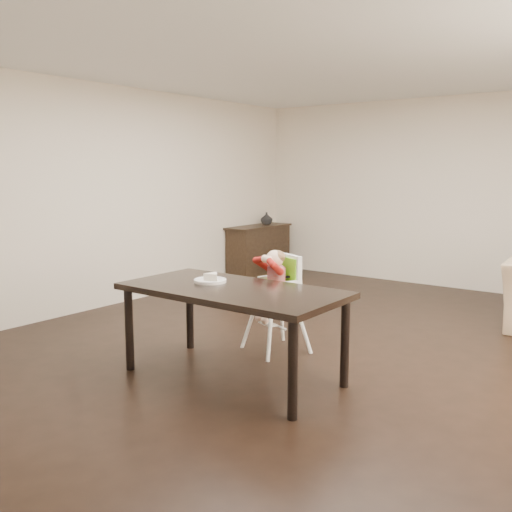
{
  "coord_description": "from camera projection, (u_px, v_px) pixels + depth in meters",
  "views": [
    {
      "loc": [
        2.63,
        -4.63,
        1.68
      ],
      "look_at": [
        -0.39,
        -0.58,
        0.91
      ],
      "focal_mm": 40.0,
      "sensor_mm": 36.0,
      "label": 1
    }
  ],
  "objects": [
    {
      "name": "plate",
      "position": [
        211.0,
        279.0,
        4.75
      ],
      "size": [
        0.32,
        0.32,
        0.08
      ],
      "rotation": [
        0.0,
        0.0,
        -0.18
      ],
      "color": "white",
      "rests_on": "dining_table"
    },
    {
      "name": "sideboard",
      "position": [
        259.0,
        250.0,
        9.2
      ],
      "size": [
        0.44,
        1.26,
        0.79
      ],
      "color": "black",
      "rests_on": "ground"
    },
    {
      "name": "high_chair",
      "position": [
        278.0,
        280.0,
        5.26
      ],
      "size": [
        0.52,
        0.52,
        0.95
      ],
      "rotation": [
        0.0,
        0.0,
        -0.4
      ],
      "color": "white",
      "rests_on": "ground"
    },
    {
      "name": "vase",
      "position": [
        267.0,
        219.0,
        9.3
      ],
      "size": [
        0.25,
        0.25,
        0.19
      ],
      "primitive_type": "imported",
      "rotation": [
        0.0,
        0.0,
        -0.34
      ],
      "color": "#99999E",
      "rests_on": "sideboard"
    },
    {
      "name": "ground",
      "position": [
        324.0,
        346.0,
        5.48
      ],
      "size": [
        7.0,
        7.0,
        0.0
      ],
      "primitive_type": "plane",
      "color": "black",
      "rests_on": "ground"
    },
    {
      "name": "room_walls",
      "position": [
        328.0,
        150.0,
        5.2
      ],
      "size": [
        6.02,
        7.02,
        2.71
      ],
      "color": "beige",
      "rests_on": "ground"
    },
    {
      "name": "dining_table",
      "position": [
        232.0,
        297.0,
        4.55
      ],
      "size": [
        1.8,
        0.9,
        0.75
      ],
      "color": "black",
      "rests_on": "ground"
    }
  ]
}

